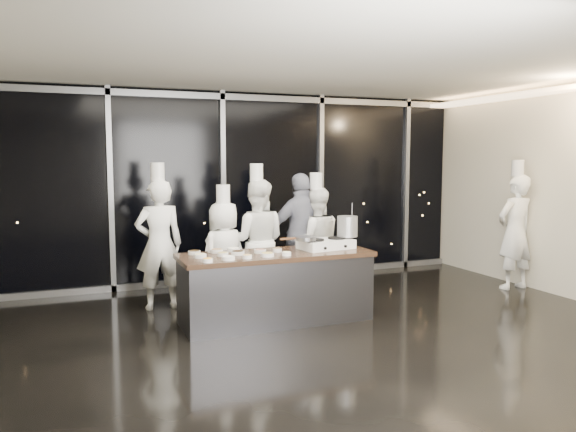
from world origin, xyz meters
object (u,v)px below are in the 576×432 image
at_px(demo_counter, 276,287).
at_px(chef_left, 224,253).
at_px(guest, 302,234).
at_px(stove, 326,244).
at_px(chef_far_left, 159,243).
at_px(stock_pot, 347,226).
at_px(chef_right, 316,241).
at_px(frying_pan, 305,238).
at_px(chef_center, 257,240).
at_px(chef_side, 515,231).

relative_size(demo_counter, chef_left, 1.42).
xyz_separation_m(demo_counter, chef_left, (-0.43, 0.94, 0.31)).
bearing_deg(guest, chef_left, 8.55).
relative_size(stove, chef_far_left, 0.36).
height_order(stove, stock_pot, stock_pot).
bearing_deg(demo_counter, chef_far_left, 136.65).
xyz_separation_m(demo_counter, chef_right, (1.07, 1.10, 0.38)).
relative_size(frying_pan, guest, 0.27).
xyz_separation_m(stove, chef_left, (-1.16, 0.89, -0.20)).
bearing_deg(chef_left, chef_far_left, -37.47).
bearing_deg(stove, guest, 74.71).
height_order(stock_pot, chef_center, chef_center).
bearing_deg(chef_right, stove, 82.84).
bearing_deg(chef_center, guest, -149.73).
distance_m(chef_far_left, guest, 2.15).
distance_m(demo_counter, chef_right, 1.58).
distance_m(frying_pan, chef_side, 3.82).
relative_size(demo_counter, stove, 3.33).
height_order(demo_counter, chef_far_left, chef_far_left).
xyz_separation_m(chef_far_left, chef_left, (0.85, -0.27, -0.16)).
xyz_separation_m(stove, chef_right, (0.34, 1.06, -0.13)).
bearing_deg(demo_counter, stock_pot, 4.72).
height_order(frying_pan, chef_left, chef_left).
bearing_deg(chef_far_left, chef_center, 173.60).
relative_size(frying_pan, chef_side, 0.24).
bearing_deg(stock_pot, chef_right, 90.12).
height_order(demo_counter, chef_right, chef_right).
bearing_deg(demo_counter, chef_side, 4.03).
distance_m(stove, chef_side, 3.48).
height_order(stove, chef_side, chef_side).
bearing_deg(chef_far_left, stock_pot, 153.68).
bearing_deg(chef_side, stove, 0.22).
bearing_deg(chef_far_left, frying_pan, 143.04).
relative_size(frying_pan, chef_center, 0.25).
bearing_deg(chef_center, chef_left, 35.54).
xyz_separation_m(stove, frying_pan, (-0.34, -0.06, 0.10)).
height_order(chef_left, chef_right, chef_right).
bearing_deg(guest, stock_pot, 97.87).
xyz_separation_m(frying_pan, chef_center, (-0.29, 1.08, -0.16)).
relative_size(demo_counter, chef_center, 1.22).
distance_m(chef_center, guest, 0.78).
relative_size(stock_pot, chef_center, 0.14).
relative_size(stove, guest, 0.39).
relative_size(chef_left, chef_center, 0.86).
height_order(frying_pan, stock_pot, stock_pot).
height_order(chef_center, chef_side, chef_side).
distance_m(chef_left, guest, 1.33).
xyz_separation_m(stove, chef_far_left, (-2.00, 1.16, -0.04)).
distance_m(chef_left, chef_center, 0.57).
bearing_deg(chef_right, chef_center, 12.39).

